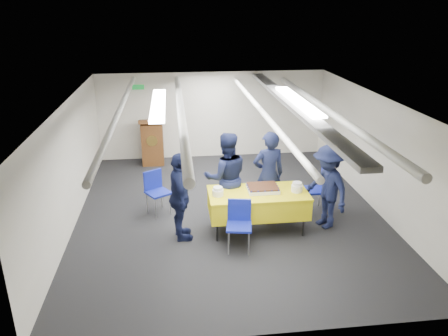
{
  "coord_description": "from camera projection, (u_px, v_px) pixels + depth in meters",
  "views": [
    {
      "loc": [
        -1.05,
        -7.88,
        4.03
      ],
      "look_at": [
        -0.12,
        -0.2,
        1.05
      ],
      "focal_mm": 35.0,
      "sensor_mm": 36.0,
      "label": 1
    }
  ],
  "objects": [
    {
      "name": "ground",
      "position": [
        229.0,
        212.0,
        8.87
      ],
      "size": [
        7.0,
        7.0,
        0.0
      ],
      "primitive_type": "plane",
      "color": "black",
      "rests_on": "ground"
    },
    {
      "name": "room_shell",
      "position": [
        231.0,
        121.0,
        8.6
      ],
      "size": [
        6.0,
        7.0,
        2.3
      ],
      "color": "silver",
      "rests_on": "ground"
    },
    {
      "name": "serving_table",
      "position": [
        258.0,
        203.0,
        8.0
      ],
      "size": [
        1.81,
        0.88,
        0.77
      ],
      "color": "black",
      "rests_on": "ground"
    },
    {
      "name": "sheet_cake",
      "position": [
        263.0,
        188.0,
        7.98
      ],
      "size": [
        0.57,
        0.45,
        0.1
      ],
      "color": "white",
      "rests_on": "serving_table"
    },
    {
      "name": "plate_stack_left",
      "position": [
        218.0,
        192.0,
        7.77
      ],
      "size": [
        0.2,
        0.2,
        0.16
      ],
      "color": "white",
      "rests_on": "serving_table"
    },
    {
      "name": "plate_stack_right",
      "position": [
        297.0,
        187.0,
        7.93
      ],
      "size": [
        0.2,
        0.2,
        0.18
      ],
      "color": "white",
      "rests_on": "serving_table"
    },
    {
      "name": "podium",
      "position": [
        152.0,
        141.0,
        11.29
      ],
      "size": [
        0.62,
        0.53,
        1.25
      ],
      "color": "brown",
      "rests_on": "ground"
    },
    {
      "name": "chair_near",
      "position": [
        239.0,
        220.0,
        7.44
      ],
      "size": [
        0.48,
        0.48,
        0.87
      ],
      "color": "gray",
      "rests_on": "ground"
    },
    {
      "name": "chair_right",
      "position": [
        319.0,
        186.0,
        8.79
      ],
      "size": [
        0.42,
        0.42,
        0.87
      ],
      "color": "gray",
      "rests_on": "ground"
    },
    {
      "name": "chair_left",
      "position": [
        156.0,
        188.0,
        8.72
      ],
      "size": [
        0.58,
        0.58,
        0.87
      ],
      "color": "gray",
      "rests_on": "ground"
    },
    {
      "name": "sailor_a",
      "position": [
        268.0,
        175.0,
        8.45
      ],
      "size": [
        0.68,
        0.49,
        1.74
      ],
      "primitive_type": "imported",
      "rotation": [
        0.0,
        0.0,
        3.27
      ],
      "color": "black",
      "rests_on": "ground"
    },
    {
      "name": "sailor_b",
      "position": [
        226.0,
        177.0,
        8.29
      ],
      "size": [
        0.89,
        0.71,
        1.77
      ],
      "primitive_type": "imported",
      "rotation": [
        0.0,
        0.0,
        3.19
      ],
      "color": "black",
      "rests_on": "ground"
    },
    {
      "name": "sailor_c",
      "position": [
        180.0,
        197.0,
        7.63
      ],
      "size": [
        0.49,
        0.98,
        1.62
      ],
      "primitive_type": "imported",
      "rotation": [
        0.0,
        0.0,
        1.68
      ],
      "color": "black",
      "rests_on": "ground"
    },
    {
      "name": "sailor_d",
      "position": [
        327.0,
        187.0,
        8.06
      ],
      "size": [
        0.9,
        1.18,
        1.61
      ],
      "primitive_type": "imported",
      "rotation": [
        0.0,
        0.0,
        -1.24
      ],
      "color": "black",
      "rests_on": "ground"
    }
  ]
}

